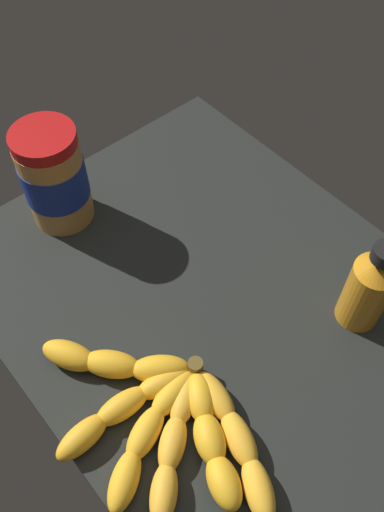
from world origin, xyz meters
TOP-DOWN VIEW (x-y plane):
  - ground_plane at (0.00, 0.00)cm, footprint 70.56×56.46cm
  - banana_bunch at (-10.08, 16.76)cm, footprint 36.40×21.51cm
  - peanut_butter_jar at (27.16, 7.61)cm, footprint 9.79×9.79cm
  - honey_bottle at (-15.71, -13.35)cm, footprint 5.99×5.99cm

SIDE VIEW (x-z plane):
  - ground_plane at x=0.00cm, z-range -3.91..0.00cm
  - banana_bunch at x=-10.08cm, z-range -0.15..3.56cm
  - honey_bottle at x=-15.71cm, z-range -0.61..14.96cm
  - peanut_butter_jar at x=27.16cm, z-range -0.09..16.79cm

